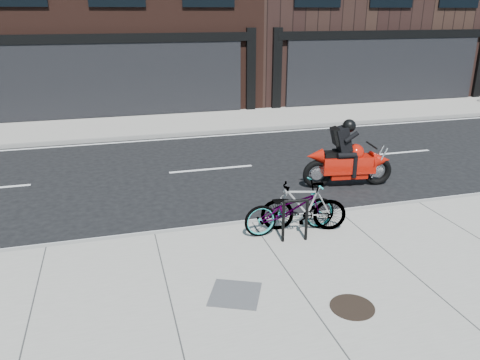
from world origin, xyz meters
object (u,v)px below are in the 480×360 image
object	(u,v)px
bicycle_rear	(304,206)
utility_grate	(235,294)
bike_rack	(295,217)
manhole_cover	(352,307)
bicycle_front	(290,208)
motorcycle	(352,159)

from	to	relation	value
bicycle_rear	utility_grate	size ratio (longest dim) A/B	2.25
bike_rack	manhole_cover	world-z (taller)	bike_rack
bicycle_rear	bicycle_front	bearing A→B (deg)	-74.17
bicycle_front	utility_grate	world-z (taller)	bicycle_front
bicycle_rear	motorcycle	distance (m)	3.28
bike_rack	bicycle_rear	xyz separation A→B (m)	(0.34, 0.39, 0.01)
bike_rack	bicycle_front	world-z (taller)	bicycle_front
utility_grate	manhole_cover	bearing A→B (deg)	-26.50
bicycle_rear	bike_rack	bearing A→B (deg)	-25.10
motorcycle	manhole_cover	size ratio (longest dim) A/B	3.57
motorcycle	utility_grate	xyz separation A→B (m)	(-4.20, -4.17, -0.58)
bicycle_front	bicycle_rear	distance (m)	0.28
bike_rack	manhole_cover	xyz separation A→B (m)	(0.03, -2.24, -0.49)
motorcycle	manhole_cover	xyz separation A→B (m)	(-2.62, -4.96, -0.58)
motorcycle	utility_grate	size ratio (longest dim) A/B	3.14
bicycle_rear	utility_grate	distance (m)	2.68
utility_grate	bicycle_rear	bearing A→B (deg)	44.14
motorcycle	bicycle_rear	bearing A→B (deg)	-126.88
manhole_cover	utility_grate	world-z (taller)	same
bicycle_rear	utility_grate	world-z (taller)	bicycle_rear
bicycle_front	bicycle_rear	size ratio (longest dim) A/B	1.12
motorcycle	utility_grate	bearing A→B (deg)	-127.40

